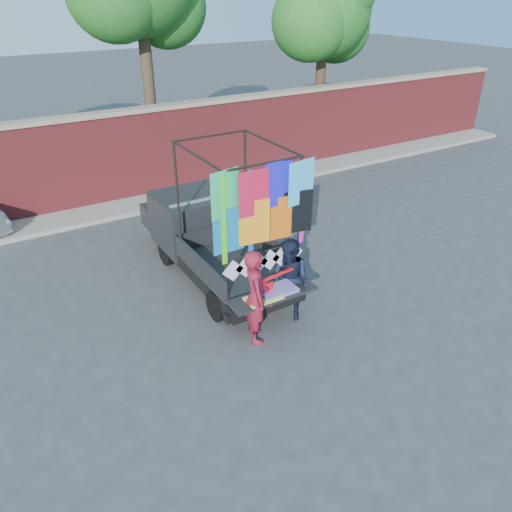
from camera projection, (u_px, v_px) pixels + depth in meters
ground at (263, 311)px, 9.80m from camera, size 90.00×90.00×0.00m
brick_wall at (136, 154)px, 14.43m from camera, size 30.00×0.45×2.61m
curb at (149, 202)px, 14.51m from camera, size 30.00×1.20×0.12m
tree_right at (326, 13)px, 17.02m from camera, size 4.20×3.30×6.62m
pickup_truck at (205, 235)px, 11.00m from camera, size 1.97×4.95×3.12m
woman at (256, 297)px, 8.64m from camera, size 0.62×0.75×1.78m
man at (290, 280)px, 9.25m from camera, size 0.85×0.95×1.63m
streamer_bundle at (269, 287)px, 8.86m from camera, size 0.91×0.17×0.63m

